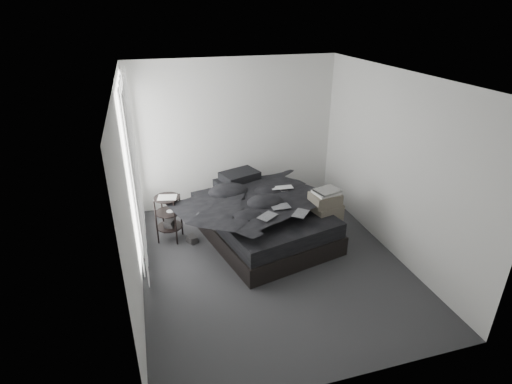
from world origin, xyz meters
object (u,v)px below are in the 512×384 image
object	(u,v)px
laptop	(283,185)
box_lower	(323,230)
bed	(263,228)
side_stand	(169,219)

from	to	relation	value
laptop	box_lower	size ratio (longest dim) A/B	0.73
laptop	box_lower	world-z (taller)	laptop
laptop	box_lower	bearing A→B (deg)	-40.51
bed	laptop	distance (m)	0.76
laptop	side_stand	xyz separation A→B (m)	(-1.80, 0.18, -0.43)
bed	box_lower	bearing A→B (deg)	-35.85
side_stand	box_lower	world-z (taller)	side_stand
box_lower	laptop	bearing A→B (deg)	134.79
side_stand	box_lower	xyz separation A→B (m)	(2.30, -0.68, -0.19)
laptop	bed	bearing A→B (deg)	-154.50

